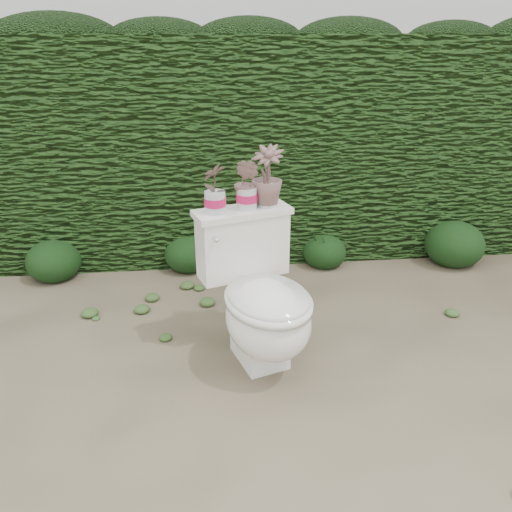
{
  "coord_description": "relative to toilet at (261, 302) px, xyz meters",
  "views": [
    {
      "loc": [
        -0.42,
        -2.29,
        1.59
      ],
      "look_at": [
        -0.17,
        0.04,
        0.55
      ],
      "focal_mm": 35.0,
      "sensor_mm": 36.0,
      "label": 1
    }
  ],
  "objects": [
    {
      "name": "ground",
      "position": [
        0.16,
        0.09,
        -0.36
      ],
      "size": [
        60.0,
        60.0,
        0.0
      ],
      "primitive_type": "plane",
      "color": "#85775B",
      "rests_on": "ground"
    },
    {
      "name": "hedge",
      "position": [
        0.16,
        1.69,
        0.44
      ],
      "size": [
        8.0,
        1.0,
        1.6
      ],
      "primitive_type": "cube",
      "color": "#2B511B",
      "rests_on": "ground"
    },
    {
      "name": "house_wall",
      "position": [
        0.76,
        6.09,
        1.64
      ],
      "size": [
        8.0,
        3.5,
        4.0
      ],
      "primitive_type": "cube",
      "color": "silver",
      "rests_on": "ground"
    },
    {
      "name": "toilet",
      "position": [
        0.0,
        0.0,
        0.0
      ],
      "size": [
        0.64,
        0.78,
        0.78
      ],
      "rotation": [
        0.0,
        0.0,
        0.31
      ],
      "color": "white",
      "rests_on": "ground"
    },
    {
      "name": "potted_plant_left",
      "position": [
        -0.21,
        0.18,
        0.54
      ],
      "size": [
        0.15,
        0.15,
        0.24
      ],
      "primitive_type": "imported",
      "rotation": [
        0.0,
        0.0,
        3.83
      ],
      "color": "#20621E",
      "rests_on": "toilet"
    },
    {
      "name": "potted_plant_center",
      "position": [
        -0.05,
        0.24,
        0.54
      ],
      "size": [
        0.17,
        0.17,
        0.25
      ],
      "primitive_type": "imported",
      "rotation": [
        0.0,
        0.0,
        5.52
      ],
      "color": "#20621E",
      "rests_on": "toilet"
    },
    {
      "name": "potted_plant_right",
      "position": [
        0.06,
        0.27,
        0.57
      ],
      "size": [
        0.22,
        0.22,
        0.3
      ],
      "primitive_type": "imported",
      "rotation": [
        0.0,
        0.0,
        5.84
      ],
      "color": "#20621E",
      "rests_on": "toilet"
    },
    {
      "name": "liriope_clump_1",
      "position": [
        -1.35,
        1.16,
        -0.2
      ],
      "size": [
        0.38,
        0.38,
        0.3
      ],
      "primitive_type": "ellipsoid",
      "color": "#183613",
      "rests_on": "ground"
    },
    {
      "name": "liriope_clump_2",
      "position": [
        -0.4,
        1.21,
        -0.21
      ],
      "size": [
        0.36,
        0.36,
        0.29
      ],
      "primitive_type": "ellipsoid",
      "color": "#183613",
      "rests_on": "ground"
    },
    {
      "name": "liriope_clump_3",
      "position": [
        0.61,
        1.17,
        -0.23
      ],
      "size": [
        0.32,
        0.32,
        0.26
      ],
      "primitive_type": "ellipsoid",
      "color": "#183613",
      "rests_on": "ground"
    },
    {
      "name": "liriope_clump_4",
      "position": [
        1.6,
        1.1,
        -0.18
      ],
      "size": [
        0.44,
        0.44,
        0.35
      ],
      "primitive_type": "ellipsoid",
      "color": "#183613",
      "rests_on": "ground"
    }
  ]
}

